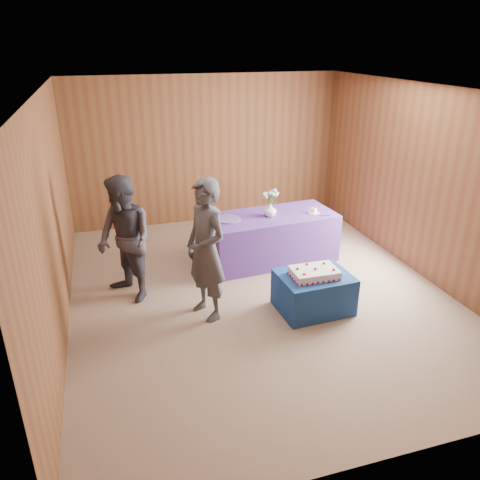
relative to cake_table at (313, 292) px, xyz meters
name	(u,v)px	position (x,y,z in m)	size (l,w,h in m)	color
ground	(258,292)	(-0.54, 0.64, -0.25)	(6.00, 6.00, 0.00)	#85725C
room_shell	(260,165)	(-0.54, 0.64, 1.55)	(5.04, 6.04, 2.72)	brown
cake_table	(313,292)	(0.00, 0.00, 0.00)	(0.90, 0.70, 0.50)	navy
serving_table	(270,238)	(-0.02, 1.58, 0.12)	(2.00, 0.90, 0.75)	#573591
sheet_cake	(314,273)	(-0.03, -0.04, 0.30)	(0.61, 0.42, 0.14)	white
vase	(270,210)	(-0.05, 1.54, 0.60)	(0.19, 0.19, 0.20)	white
flower_spray	(271,194)	(-0.05, 1.54, 0.86)	(0.25, 0.25, 0.19)	#2D6227
platter	(228,219)	(-0.70, 1.57, 0.51)	(0.38, 0.38, 0.02)	#6553A7
plate	(313,213)	(0.66, 1.48, 0.51)	(0.18, 0.18, 0.01)	silver
cake_slice	(314,210)	(0.66, 1.48, 0.55)	(0.10, 0.10, 0.09)	white
knife	(322,216)	(0.72, 1.33, 0.50)	(0.26, 0.02, 0.00)	silver
guest_left	(206,250)	(-1.34, 0.27, 0.65)	(0.65, 0.43, 1.79)	#3D3F48
guest_right	(125,240)	(-2.25, 1.00, 0.60)	(0.82, 0.64, 1.69)	#363540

